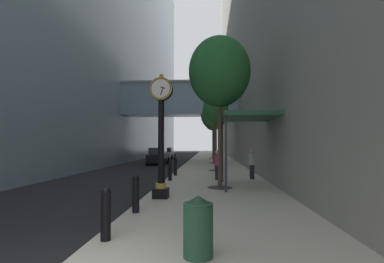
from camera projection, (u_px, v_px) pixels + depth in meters
ground_plane at (187, 163)px, 30.75m from camera, size 110.00×110.00×0.00m
sidewalk_right at (212, 161)px, 33.58m from camera, size 5.40×80.00×0.14m
building_block_left at (97, 4)px, 35.21m from camera, size 21.42×80.00×38.37m
street_clock at (161, 129)px, 10.51m from camera, size 0.84×0.55×4.52m
bollard_nearest at (106, 212)px, 5.85m from camera, size 0.21×0.21×1.08m
bollard_second at (136, 192)px, 8.24m from camera, size 0.21×0.21×1.08m
bollard_fourth at (163, 175)px, 13.01m from camera, size 0.21×0.21×1.08m
bollard_fifth at (170, 170)px, 15.40m from camera, size 0.21×0.21×1.08m
bollard_sixth at (175, 166)px, 17.78m from camera, size 0.21×0.21×1.08m
street_tree_near at (219, 72)px, 13.05m from camera, size 2.77×2.77×6.80m
street_tree_mid_near at (216, 109)px, 21.33m from camera, size 1.87×1.87×5.68m
street_tree_mid_far at (214, 115)px, 29.66m from camera, size 2.69×2.69×6.49m
street_tree_far at (213, 121)px, 37.98m from camera, size 2.30×2.30×6.34m
trash_bin at (198, 225)px, 5.00m from camera, size 0.53×0.53×1.05m
pedestrian_walking at (217, 164)px, 15.71m from camera, size 0.38×0.38×1.61m
pedestrian_by_clock at (252, 163)px, 16.01m from camera, size 0.39×0.39×1.64m
storefront_awning at (247, 118)px, 13.31m from camera, size 2.40×3.60×3.30m
car_white_near at (166, 153)px, 39.93m from camera, size 2.17×4.09×1.57m
car_black_mid at (158, 156)px, 29.52m from camera, size 2.08×4.63×1.70m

